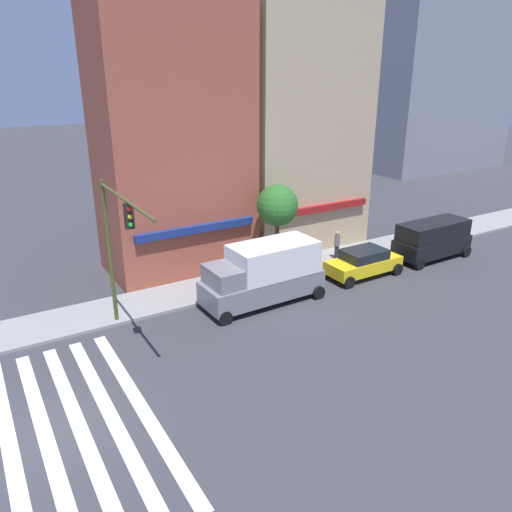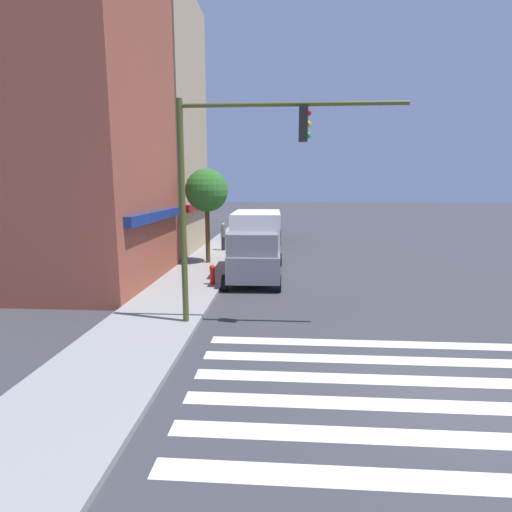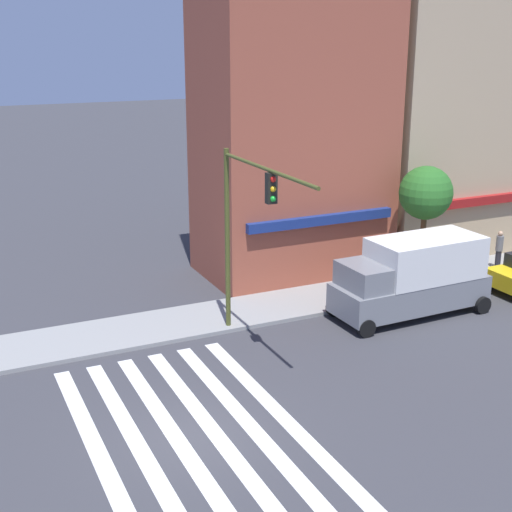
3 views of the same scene
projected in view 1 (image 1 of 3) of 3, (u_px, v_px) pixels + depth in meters
The scene contains 11 objects.
ground_plane at pixel (62, 430), 16.22m from camera, with size 200.00×200.00×0.00m, color #38383D.
sidewalk_left at pixel (28, 331), 22.21m from camera, with size 120.00×3.00×0.15m.
crosswalk_stripes at pixel (62, 430), 16.22m from camera, with size 5.68×10.80×0.01m.
storefront_row at pixel (243, 132), 29.27m from camera, with size 16.53×5.30×15.73m.
traffic_signal at pixel (117, 236), 20.28m from camera, with size 0.32×6.43×6.69m.
box_truck_grey at pixel (264, 273), 24.58m from camera, with size 6.25×2.42×3.04m.
sedan_yellow at pixel (363, 262), 28.02m from camera, with size 4.41×2.02×1.59m.
van_black at pixel (432, 238), 30.55m from camera, with size 5.03×2.22×2.34m.
pedestrian_grey_coat at pixel (337, 245), 30.12m from camera, with size 0.32×0.32×1.77m.
fire_hydrant at pixel (207, 289), 25.17m from camera, with size 0.24×0.24×0.84m.
street_tree at pixel (277, 206), 27.22m from camera, with size 2.27×2.27×5.03m.
Camera 1 is at (-1.38, -14.57, 10.99)m, focal length 35.00 mm.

